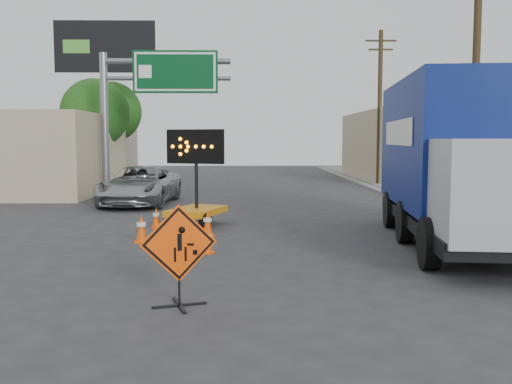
{
  "coord_description": "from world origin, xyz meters",
  "views": [
    {
      "loc": [
        0.29,
        -9.38,
        2.73
      ],
      "look_at": [
        0.49,
        3.78,
        1.52
      ],
      "focal_mm": 40.0,
      "sensor_mm": 36.0,
      "label": 1
    }
  ],
  "objects_px": {
    "arrow_board": "(197,205)",
    "construction_sign": "(179,253)",
    "pickup_truck": "(140,185)",
    "box_truck": "(456,170)"
  },
  "relations": [
    {
      "from": "construction_sign",
      "to": "pickup_truck",
      "type": "bearing_deg",
      "value": 85.33
    },
    {
      "from": "arrow_board",
      "to": "box_truck",
      "type": "height_order",
      "value": "box_truck"
    },
    {
      "from": "construction_sign",
      "to": "pickup_truck",
      "type": "height_order",
      "value": "construction_sign"
    },
    {
      "from": "arrow_board",
      "to": "construction_sign",
      "type": "bearing_deg",
      "value": -66.91
    },
    {
      "from": "arrow_board",
      "to": "box_truck",
      "type": "bearing_deg",
      "value": -4.49
    },
    {
      "from": "arrow_board",
      "to": "pickup_truck",
      "type": "relative_size",
      "value": 0.53
    },
    {
      "from": "arrow_board",
      "to": "pickup_truck",
      "type": "distance_m",
      "value": 6.84
    },
    {
      "from": "pickup_truck",
      "to": "box_truck",
      "type": "distance_m",
      "value": 13.7
    },
    {
      "from": "pickup_truck",
      "to": "box_truck",
      "type": "xyz_separation_m",
      "value": [
        9.95,
        -9.35,
        1.16
      ]
    },
    {
      "from": "pickup_truck",
      "to": "arrow_board",
      "type": "bearing_deg",
      "value": -61.05
    }
  ]
}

